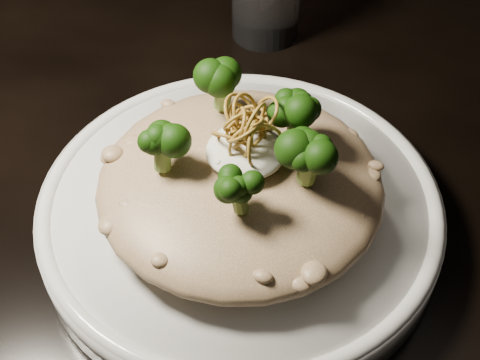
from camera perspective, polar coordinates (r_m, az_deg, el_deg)
name	(u,v)px	position (r m, az deg, el deg)	size (l,w,h in m)	color
table	(211,221)	(0.67, -2.52, -3.56)	(1.10, 0.80, 0.75)	black
plate	(240,212)	(0.54, 0.00, -2.78)	(0.32, 0.32, 0.03)	silver
risotto	(240,184)	(0.51, 0.02, -0.31)	(0.22, 0.22, 0.05)	brown
broccoli	(235,132)	(0.48, -0.41, 4.14)	(0.13, 0.13, 0.05)	black
cheese	(246,151)	(0.49, 0.50, 2.50)	(0.06, 0.06, 0.02)	white
shallots	(248,116)	(0.47, 0.65, 5.51)	(0.06, 0.06, 0.04)	brown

